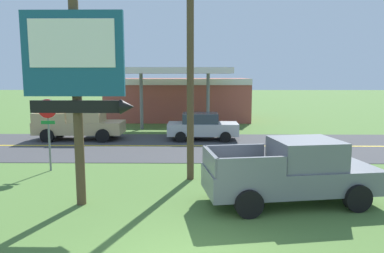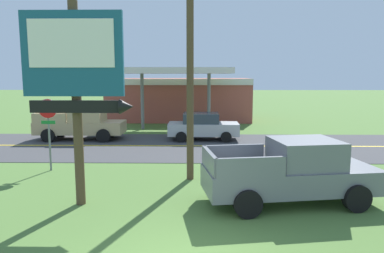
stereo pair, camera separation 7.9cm
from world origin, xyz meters
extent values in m
cube|color=#3D3D3F|center=(0.00, 13.00, 0.01)|extent=(140.00, 8.00, 0.02)
cube|color=gold|center=(0.00, 13.00, 0.02)|extent=(126.00, 0.20, 0.01)
cylinder|color=brown|center=(-3.31, 3.80, 2.99)|extent=(0.28, 0.28, 5.98)
cube|color=#19516B|center=(-3.31, 3.62, 4.48)|extent=(2.88, 0.16, 2.39)
cube|color=white|center=(-3.31, 3.53, 4.77)|extent=(2.42, 0.03, 1.34)
cube|color=black|center=(-3.31, 3.62, 2.99)|extent=(2.60, 0.12, 0.36)
cone|color=black|center=(-1.81, 3.62, 2.99)|extent=(0.40, 0.44, 0.44)
cylinder|color=slate|center=(-5.80, 7.73, 1.10)|extent=(0.08, 0.08, 2.20)
cylinder|color=red|center=(-5.80, 7.70, 2.55)|extent=(0.76, 0.03, 0.76)
cylinder|color=white|center=(-5.80, 7.72, 2.55)|extent=(0.80, 0.01, 0.80)
cube|color=#19722D|center=(-5.80, 7.70, 2.00)|extent=(0.56, 0.03, 0.14)
cylinder|color=brown|center=(-0.04, 6.56, 4.97)|extent=(0.26, 0.26, 9.94)
cube|color=#A84C42|center=(-1.39, 25.52, 1.80)|extent=(12.00, 6.00, 3.60)
cube|color=silver|center=(-1.39, 22.47, 3.35)|extent=(12.00, 0.12, 0.50)
cube|color=silver|center=(-1.39, 19.52, 4.20)|extent=(8.00, 5.00, 0.40)
cylinder|color=slate|center=(-3.79, 19.52, 2.10)|extent=(0.24, 0.24, 4.20)
cylinder|color=slate|center=(1.01, 19.52, 2.10)|extent=(0.24, 0.24, 4.20)
cube|color=slate|center=(3.05, 4.00, 0.76)|extent=(5.44, 2.76, 0.72)
cube|color=slate|center=(3.50, 4.07, 1.54)|extent=(2.16, 2.08, 0.84)
cube|color=#28333D|center=(4.38, 4.21, 1.54)|extent=(0.36, 1.65, 0.71)
cube|color=slate|center=(1.40, 4.67, 1.40)|extent=(1.94, 0.43, 0.56)
cube|color=slate|center=(1.69, 2.85, 1.40)|extent=(1.94, 0.43, 0.56)
cube|color=slate|center=(0.59, 3.61, 1.40)|extent=(0.42, 1.88, 0.56)
cylinder|color=black|center=(4.49, 5.23, 0.40)|extent=(0.83, 0.40, 0.80)
cylinder|color=black|center=(4.80, 3.29, 0.40)|extent=(0.83, 0.40, 0.80)
cylinder|color=black|center=(1.31, 4.72, 0.40)|extent=(0.83, 0.40, 0.80)
cylinder|color=black|center=(1.62, 2.78, 0.40)|extent=(0.83, 0.40, 0.80)
cube|color=tan|center=(-6.86, 15.00, 0.76)|extent=(5.20, 1.96, 0.72)
cube|color=tan|center=(-6.41, 15.00, 1.54)|extent=(1.90, 1.80, 0.84)
cube|color=#28333D|center=(-5.52, 15.00, 1.54)|extent=(0.10, 1.66, 0.71)
cube|color=tan|center=(-8.39, 15.92, 1.40)|extent=(1.95, 0.12, 0.56)
cube|color=tan|center=(-8.39, 14.08, 1.40)|extent=(1.95, 0.12, 0.56)
cube|color=tan|center=(-9.36, 15.00, 1.40)|extent=(0.12, 1.88, 0.56)
cylinder|color=black|center=(-5.25, 15.98, 0.40)|extent=(0.80, 0.28, 0.80)
cylinder|color=black|center=(-5.25, 14.02, 0.40)|extent=(0.80, 0.28, 0.80)
cylinder|color=black|center=(-8.48, 15.98, 0.40)|extent=(0.80, 0.28, 0.80)
cylinder|color=black|center=(-8.48, 14.02, 0.40)|extent=(0.80, 0.28, 0.80)
cube|color=#A8AAAF|center=(0.56, 15.00, 0.68)|extent=(4.20, 1.76, 0.72)
cube|color=#2D3842|center=(0.41, 15.00, 1.34)|extent=(2.10, 1.56, 0.60)
cylinder|color=black|center=(1.87, 15.88, 0.32)|extent=(0.64, 0.24, 0.64)
cylinder|color=black|center=(1.87, 14.12, 0.32)|extent=(0.64, 0.24, 0.64)
cylinder|color=black|center=(-0.74, 15.88, 0.32)|extent=(0.64, 0.24, 0.64)
cylinder|color=black|center=(-0.74, 14.12, 0.32)|extent=(0.64, 0.24, 0.64)
camera|label=1|loc=(0.18, -6.90, 3.89)|focal=34.39mm
camera|label=2|loc=(0.26, -6.90, 3.89)|focal=34.39mm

